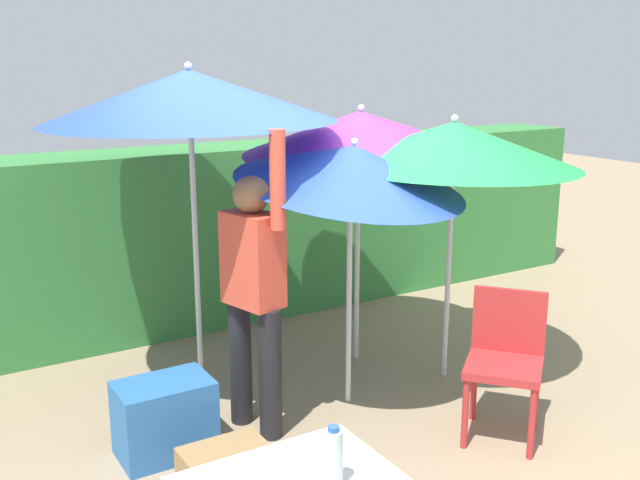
# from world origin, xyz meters

# --- Properties ---
(ground_plane) EXTENTS (24.00, 24.00, 0.00)m
(ground_plane) POSITION_xyz_m (0.00, 0.00, 0.00)
(ground_plane) COLOR #9E8466
(hedge_row) EXTENTS (8.00, 0.70, 1.52)m
(hedge_row) POSITION_xyz_m (0.00, 2.13, 0.76)
(hedge_row) COLOR #38843D
(hedge_row) RESTS_ON ground_plane
(umbrella_rainbow) EXTENTS (1.90, 1.90, 2.23)m
(umbrella_rainbow) POSITION_xyz_m (-0.67, 0.80, 2.02)
(umbrella_rainbow) COLOR silver
(umbrella_rainbow) RESTS_ON ground_plane
(umbrella_orange) EXTENTS (1.73, 1.73, 1.89)m
(umbrella_orange) POSITION_xyz_m (0.95, 0.11, 1.69)
(umbrella_orange) COLOR silver
(umbrella_orange) RESTS_ON ground_plane
(umbrella_yellow) EXTENTS (1.50, 1.50, 1.87)m
(umbrella_yellow) POSITION_xyz_m (0.13, 0.13, 1.60)
(umbrella_yellow) COLOR silver
(umbrella_yellow) RESTS_ON ground_plane
(umbrella_navy) EXTENTS (1.73, 1.73, 1.95)m
(umbrella_navy) POSITION_xyz_m (0.58, 0.71, 1.74)
(umbrella_navy) COLOR silver
(umbrella_navy) RESTS_ON ground_plane
(person_vendor) EXTENTS (0.30, 0.56, 1.88)m
(person_vendor) POSITION_xyz_m (-0.59, 0.10, 0.93)
(person_vendor) COLOR black
(person_vendor) RESTS_ON ground_plane
(chair_plastic) EXTENTS (0.62, 0.62, 0.89)m
(chair_plastic) POSITION_xyz_m (0.69, -0.73, 0.51)
(chair_plastic) COLOR #B72D2D
(chair_plastic) RESTS_ON ground_plane
(cooler_box) EXTENTS (0.54, 0.36, 0.45)m
(cooler_box) POSITION_xyz_m (-1.17, 0.11, 0.23)
(cooler_box) COLOR #2D6BB7
(cooler_box) RESTS_ON ground_plane
(crate_cardboard) EXTENTS (0.45, 0.39, 0.29)m
(crate_cardboard) POSITION_xyz_m (-1.06, -0.54, 0.14)
(crate_cardboard) COLOR #9E7A4C
(crate_cardboard) RESTS_ON ground_plane
(bottle_water) EXTENTS (0.07, 0.07, 0.24)m
(bottle_water) POSITION_xyz_m (-1.13, -1.66, 0.84)
(bottle_water) COLOR silver
(bottle_water) RESTS_ON folding_table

